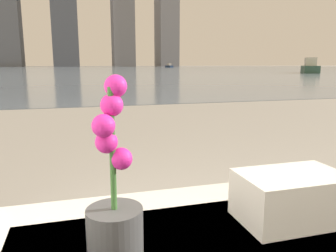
{
  "coord_description": "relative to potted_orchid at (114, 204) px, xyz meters",
  "views": [
    {
      "loc": [
        -0.54,
        0.19,
        0.87
      ],
      "look_at": [
        0.05,
        2.21,
        0.47
      ],
      "focal_mm": 35.0,
      "sensor_mm": 36.0,
      "label": 1
    }
  ],
  "objects": [
    {
      "name": "harbor_water",
      "position": [
        0.47,
        61.19,
        -0.58
      ],
      "size": [
        180.0,
        110.0,
        0.01
      ],
      "color": "slate",
      "rests_on": "ground_plane"
    },
    {
      "name": "harbor_boat_1",
      "position": [
        23.4,
        79.85,
        -0.21
      ],
      "size": [
        1.43,
        2.92,
        1.05
      ],
      "color": "navy",
      "rests_on": "harbor_water"
    },
    {
      "name": "harbor_boat_2",
      "position": [
        22.01,
        26.42,
        -0.06
      ],
      "size": [
        3.25,
        4.03,
        1.47
      ],
      "color": "#335647",
      "rests_on": "harbor_water"
    },
    {
      "name": "towel_stack",
      "position": [
        0.44,
        0.03,
        -0.05
      ],
      "size": [
        0.26,
        0.17,
        0.12
      ],
      "color": "silver",
      "rests_on": "bathtub"
    },
    {
      "name": "potted_orchid",
      "position": [
        0.0,
        0.0,
        0.0
      ],
      "size": [
        0.12,
        0.12,
        0.37
      ],
      "color": "#4C4C4C",
      "rests_on": "bathtub"
    },
    {
      "name": "skyline_tower_4",
      "position": [
        33.28,
        117.19,
        15.7
      ],
      "size": [
        6.81,
        9.63,
        32.58
      ],
      "color": "slate",
      "rests_on": "ground_plane"
    }
  ]
}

